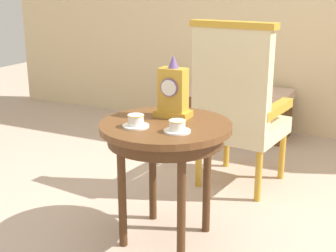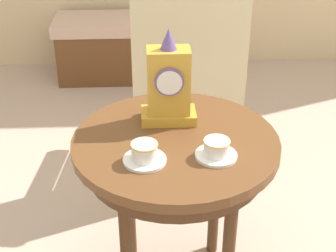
{
  "view_description": "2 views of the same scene",
  "coord_description": "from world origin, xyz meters",
  "px_view_note": "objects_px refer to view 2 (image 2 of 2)",
  "views": [
    {
      "loc": [
        1.03,
        -2.14,
        1.36
      ],
      "look_at": [
        -0.01,
        -0.01,
        0.64
      ],
      "focal_mm": 50.39,
      "sensor_mm": 36.0,
      "label": 1
    },
    {
      "loc": [
        -0.1,
        -1.45,
        1.53
      ],
      "look_at": [
        -0.03,
        0.06,
        0.66
      ],
      "focal_mm": 53.35,
      "sensor_mm": 36.0,
      "label": 2
    }
  ],
  "objects_px": {
    "teacup_left": "(144,154)",
    "mantel_clock": "(169,86)",
    "teacup_right": "(216,149)",
    "window_bench": "(124,47)",
    "side_table": "(175,159)",
    "armchair": "(190,62)"
  },
  "relations": [
    {
      "from": "teacup_left",
      "to": "window_bench",
      "type": "bearing_deg",
      "value": 93.77
    },
    {
      "from": "teacup_right",
      "to": "armchair",
      "type": "relative_size",
      "value": 0.12
    },
    {
      "from": "teacup_left",
      "to": "mantel_clock",
      "type": "height_order",
      "value": "mantel_clock"
    },
    {
      "from": "teacup_right",
      "to": "teacup_left",
      "type": "bearing_deg",
      "value": -176.17
    },
    {
      "from": "teacup_left",
      "to": "armchair",
      "type": "bearing_deg",
      "value": 76.72
    },
    {
      "from": "mantel_clock",
      "to": "side_table",
      "type": "bearing_deg",
      "value": -82.18
    },
    {
      "from": "teacup_right",
      "to": "mantel_clock",
      "type": "bearing_deg",
      "value": 119.77
    },
    {
      "from": "teacup_right",
      "to": "mantel_clock",
      "type": "distance_m",
      "value": 0.29
    },
    {
      "from": "teacup_right",
      "to": "window_bench",
      "type": "relative_size",
      "value": 0.14
    },
    {
      "from": "mantel_clock",
      "to": "teacup_left",
      "type": "bearing_deg",
      "value": -108.85
    },
    {
      "from": "mantel_clock",
      "to": "armchair",
      "type": "height_order",
      "value": "armchair"
    },
    {
      "from": "mantel_clock",
      "to": "teacup_right",
      "type": "bearing_deg",
      "value": -60.23
    },
    {
      "from": "side_table",
      "to": "mantel_clock",
      "type": "height_order",
      "value": "mantel_clock"
    },
    {
      "from": "side_table",
      "to": "armchair",
      "type": "height_order",
      "value": "armchair"
    },
    {
      "from": "side_table",
      "to": "armchair",
      "type": "xyz_separation_m",
      "value": [
        0.12,
        0.82,
        0.01
      ]
    },
    {
      "from": "teacup_right",
      "to": "mantel_clock",
      "type": "relative_size",
      "value": 0.39
    },
    {
      "from": "teacup_left",
      "to": "mantel_clock",
      "type": "bearing_deg",
      "value": 71.15
    },
    {
      "from": "window_bench",
      "to": "teacup_left",
      "type": "bearing_deg",
      "value": -86.23
    },
    {
      "from": "teacup_right",
      "to": "side_table",
      "type": "bearing_deg",
      "value": 136.24
    },
    {
      "from": "teacup_left",
      "to": "teacup_right",
      "type": "relative_size",
      "value": 1.02
    },
    {
      "from": "side_table",
      "to": "teacup_left",
      "type": "height_order",
      "value": "teacup_left"
    },
    {
      "from": "side_table",
      "to": "window_bench",
      "type": "relative_size",
      "value": 0.72
    }
  ]
}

